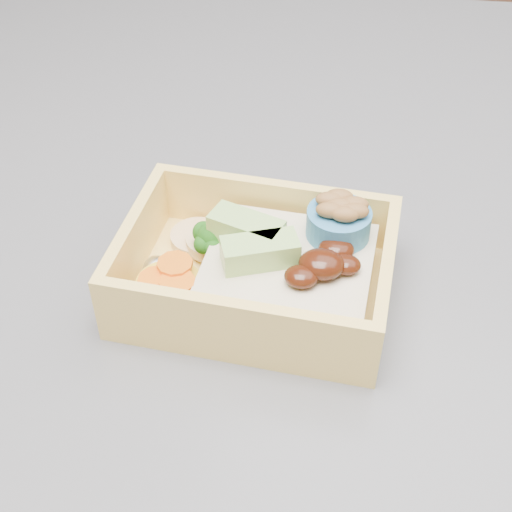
# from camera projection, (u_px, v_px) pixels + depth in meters

# --- Properties ---
(bento_box) EXTENTS (0.17, 0.13, 0.06)m
(bento_box) POSITION_uv_depth(u_px,v_px,m) (265.00, 268.00, 0.42)
(bento_box) COLOR #F9CE66
(bento_box) RESTS_ON island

